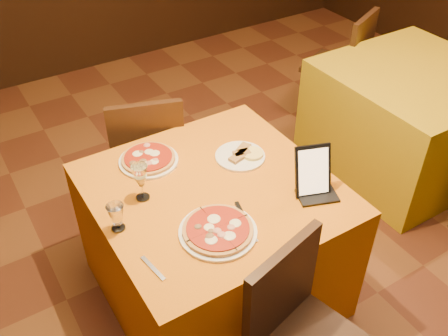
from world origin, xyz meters
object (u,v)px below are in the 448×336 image
pizza_near (218,231)px  tablet (313,171)px  water_glass (117,217)px  pizza_far (149,159)px  side_table (408,119)px  wine_glass (141,182)px  main_table (214,242)px  chair_main_far (147,152)px  chair_side_far (334,66)px

pizza_near → tablet: 0.52m
water_glass → tablet: 0.90m
pizza_near → pizza_far: (-0.04, 0.61, -0.00)m
pizza_near → pizza_far: same height
side_table → wine_glass: (-2.08, -0.18, 0.47)m
main_table → side_table: (1.77, 0.29, 0.00)m
main_table → tablet: tablet is taller
chair_main_far → chair_side_far: bearing=-152.9°
tablet → pizza_near: bearing=-159.0°
side_table → pizza_near: bearing=-163.8°
chair_side_far → wine_glass: (-2.08, -0.96, 0.39)m
water_glass → tablet: bearing=-15.7°
main_table → water_glass: (-0.48, -0.02, 0.44)m
main_table → pizza_near: pizza_near is taller
chair_side_far → chair_main_far: bearing=-15.4°
wine_glass → tablet: (0.69, -0.37, 0.03)m
side_table → wine_glass: wine_glass is taller
pizza_far → wine_glass: bearing=-120.6°
water_glass → pizza_near: bearing=-35.7°
main_table → side_table: same height
main_table → wine_glass: (-0.31, 0.11, 0.47)m
chair_side_far → pizza_far: size_ratio=3.03×
side_table → wine_glass: bearing=-175.1°
pizza_far → water_glass: size_ratio=2.31×
chair_main_far → water_glass: size_ratio=7.00×
pizza_near → pizza_far: bearing=93.5°
pizza_near → water_glass: 0.43m
wine_glass → tablet: tablet is taller
pizza_near → water_glass: (-0.35, 0.25, 0.05)m
pizza_far → chair_main_far: bearing=69.3°
chair_main_far → chair_side_far: 1.79m
chair_side_far → tablet: 1.97m
tablet → side_table: bearing=41.5°
side_table → chair_side_far: size_ratio=1.21×
main_table → side_table: 1.79m
pizza_far → wine_glass: (-0.14, -0.23, 0.08)m
wine_glass → water_glass: bearing=-144.0°
pizza_near → side_table: bearing=16.2°
pizza_near → pizza_far: size_ratio=1.12×
main_table → tablet: bearing=-34.6°
pizza_near → pizza_far: 0.61m
chair_main_far → chair_side_far: same height
pizza_far → main_table: bearing=-63.1°
chair_main_far → water_glass: (-0.48, -0.82, 0.36)m
wine_glass → side_table: bearing=4.9°
chair_side_far → main_table: bearing=7.1°
side_table → chair_side_far: bearing=90.0°
side_table → chair_main_far: bearing=163.8°
chair_side_far → wine_glass: 2.32m
main_table → pizza_near: size_ratio=3.27×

